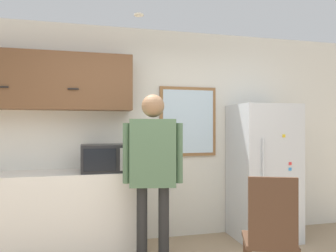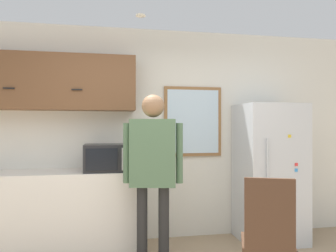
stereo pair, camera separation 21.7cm
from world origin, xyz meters
name	(u,v)px [view 1 (the left image)]	position (x,y,z in m)	size (l,w,h in m)	color
back_wall	(139,134)	(0.00, 2.02, 1.35)	(6.00, 0.06, 2.70)	silver
counter	(39,215)	(-1.16, 1.69, 0.47)	(2.07, 0.60, 0.93)	silver
upper_cabinets	(41,81)	(-1.16, 1.83, 1.96)	(2.07, 0.33, 0.65)	brown
microwave	(103,158)	(-0.48, 1.61, 1.09)	(0.49, 0.41, 0.31)	#232326
person	(153,161)	(0.00, 1.13, 1.09)	(0.60, 0.31, 1.77)	black
refrigerator	(263,171)	(1.56, 1.65, 0.86)	(0.76, 0.70, 1.73)	silver
chair	(271,231)	(0.86, 0.35, 0.55)	(0.56, 0.56, 1.02)	#472D1E
window	(188,121)	(0.65, 1.98, 1.51)	(0.77, 0.05, 0.91)	olive
ceiling_light	(139,15)	(-0.10, 1.43, 2.68)	(0.11, 0.11, 0.01)	white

